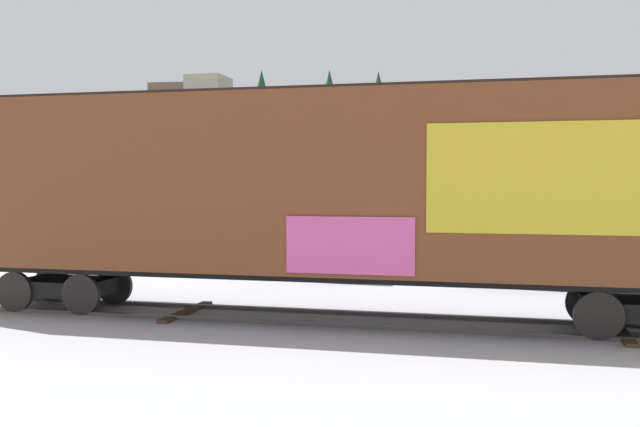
% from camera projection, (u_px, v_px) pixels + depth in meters
% --- Properties ---
extents(ground_plane, '(260.00, 260.00, 0.00)m').
position_uv_depth(ground_plane, '(348.00, 321.00, 15.17)').
color(ground_plane, '#B2B5BC').
extents(track, '(60.01, 2.67, 0.08)m').
position_uv_depth(track, '(316.00, 318.00, 15.34)').
color(track, '#4C4742').
rests_on(track, ground_plane).
extents(freight_car, '(17.86, 3.20, 5.01)m').
position_uv_depth(freight_car, '(326.00, 186.00, 15.16)').
color(freight_car, brown).
rests_on(freight_car, ground_plane).
extents(hillside, '(133.05, 40.02, 16.12)m').
position_uv_depth(hillside, '(470.00, 156.00, 87.63)').
color(hillside, slate).
rests_on(hillside, ground_plane).
extents(parked_car_silver, '(4.71, 2.27, 1.64)m').
position_uv_depth(parked_car_silver, '(297.00, 251.00, 22.15)').
color(parked_car_silver, '#B7BABF').
rests_on(parked_car_silver, ground_plane).
extents(parked_car_black, '(4.45, 2.32, 1.66)m').
position_uv_depth(parked_car_black, '(531.00, 256.00, 20.34)').
color(parked_car_black, black).
rests_on(parked_car_black, ground_plane).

